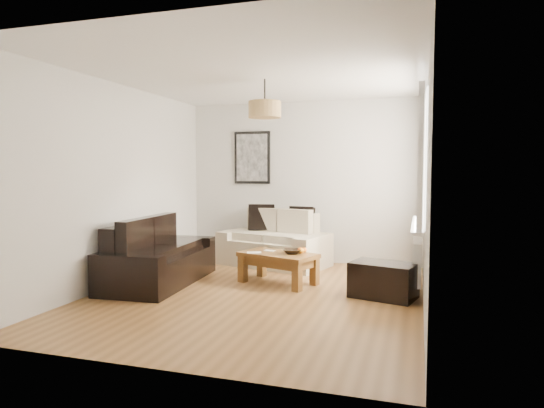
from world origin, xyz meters
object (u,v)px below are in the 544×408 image
(loveseat_cream, at_px, (274,239))
(sofa_leather, at_px, (159,253))
(coffee_table, at_px, (278,268))
(ottoman, at_px, (383,280))

(loveseat_cream, xyz_separation_m, sofa_leather, (-1.10, -1.59, -0.01))
(coffee_table, distance_m, ottoman, 1.41)
(sofa_leather, bearing_deg, ottoman, -91.14)
(loveseat_cream, distance_m, coffee_table, 1.24)
(ottoman, bearing_deg, loveseat_cream, 140.71)
(coffee_table, bearing_deg, sofa_leather, -163.78)
(sofa_leather, distance_m, coffee_table, 1.58)
(loveseat_cream, bearing_deg, coffee_table, -55.07)
(coffee_table, relative_size, ottoman, 1.37)
(sofa_leather, height_order, coffee_table, sofa_leather)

